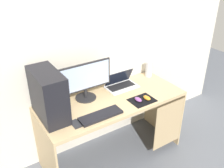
# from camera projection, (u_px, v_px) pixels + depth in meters

# --- Properties ---
(ground_plane) EXTENTS (8.00, 8.00, 0.00)m
(ground_plane) POSITION_uv_depth(u_px,v_px,m) (112.00, 153.00, 2.99)
(ground_plane) COLOR slate
(wall_back) EXTENTS (4.00, 0.05, 2.60)m
(wall_back) POSITION_uv_depth(u_px,v_px,m) (93.00, 39.00, 2.64)
(wall_back) COLOR beige
(wall_back) RESTS_ON ground_plane
(desk) EXTENTS (1.54, 0.64, 0.75)m
(desk) POSITION_uv_depth(u_px,v_px,m) (114.00, 111.00, 2.70)
(desk) COLOR tan
(desk) RESTS_ON ground_plane
(pc_tower) EXTENTS (0.22, 0.47, 0.46)m
(pc_tower) POSITION_uv_depth(u_px,v_px,m) (48.00, 95.00, 2.26)
(pc_tower) COLOR black
(pc_tower) RESTS_ON desk
(monitor) EXTENTS (0.58, 0.22, 0.40)m
(monitor) POSITION_uv_depth(u_px,v_px,m) (85.00, 80.00, 2.55)
(monitor) COLOR #232326
(monitor) RESTS_ON desk
(laptop) EXTENTS (0.36, 0.22, 0.20)m
(laptop) POSITION_uv_depth(u_px,v_px,m) (121.00, 83.00, 2.85)
(laptop) COLOR white
(laptop) RESTS_ON desk
(speaker) EXTENTS (0.08, 0.08, 0.20)m
(speaker) POSITION_uv_depth(u_px,v_px,m) (149.00, 69.00, 3.06)
(speaker) COLOR #B7BCC6
(speaker) RESTS_ON desk
(keyboard) EXTENTS (0.42, 0.14, 0.02)m
(keyboard) POSITION_uv_depth(u_px,v_px,m) (101.00, 115.00, 2.36)
(keyboard) COLOR black
(keyboard) RESTS_ON desk
(mousepad) EXTENTS (0.26, 0.20, 0.00)m
(mousepad) POSITION_uv_depth(u_px,v_px,m) (142.00, 100.00, 2.61)
(mousepad) COLOR black
(mousepad) RESTS_ON desk
(mouse_left) EXTENTS (0.06, 0.10, 0.03)m
(mouse_left) POSITION_uv_depth(u_px,v_px,m) (138.00, 99.00, 2.59)
(mouse_left) COLOR #8C4C99
(mouse_left) RESTS_ON mousepad
(mouse_right) EXTENTS (0.06, 0.10, 0.03)m
(mouse_right) POSITION_uv_depth(u_px,v_px,m) (147.00, 98.00, 2.61)
(mouse_right) COLOR orange
(mouse_right) RESTS_ON mousepad
(cell_phone) EXTENTS (0.07, 0.13, 0.01)m
(cell_phone) POSITION_uv_depth(u_px,v_px,m) (76.00, 124.00, 2.25)
(cell_phone) COLOR #232326
(cell_phone) RESTS_ON desk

